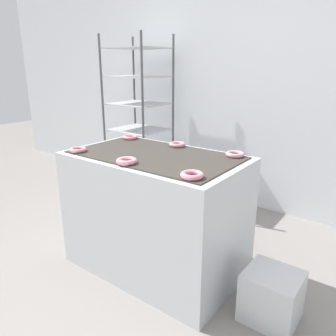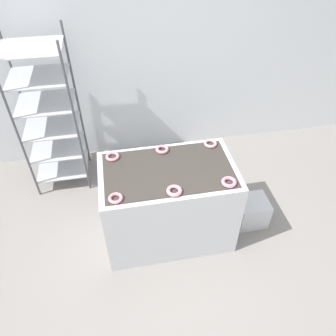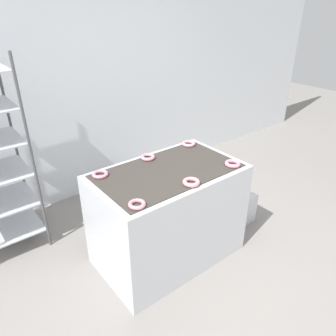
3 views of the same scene
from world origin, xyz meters
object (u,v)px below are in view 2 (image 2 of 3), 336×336
object	(u,v)px
donut_far_left	(112,156)
baking_rack_cart	(49,115)
donut_near_left	(116,198)
fryer_machine	(168,203)
glaze_bin	(251,211)
donut_near_right	(229,182)
donut_near_center	(174,191)
donut_far_right	(210,144)
donut_far_center	(162,149)

from	to	relation	value
donut_far_left	baking_rack_cart	bearing A→B (deg)	127.74
donut_near_left	fryer_machine	bearing A→B (deg)	29.58
glaze_bin	donut_far_left	bearing A→B (deg)	168.50
glaze_bin	donut_near_right	xyz separation A→B (m)	(-0.42, -0.24, 0.73)
donut_near_left	donut_near_center	world-z (taller)	donut_near_center
donut_near_center	donut_far_right	size ratio (longest dim) A/B	1.03
donut_far_center	donut_near_center	bearing A→B (deg)	-89.86
fryer_machine	donut_near_left	size ratio (longest dim) A/B	10.27
glaze_bin	donut_far_center	world-z (taller)	donut_far_center
donut_near_center	donut_far_center	size ratio (longest dim) A/B	1.05
fryer_machine	donut_near_center	world-z (taller)	donut_near_center
fryer_machine	donut_near_right	size ratio (longest dim) A/B	9.44
baking_rack_cart	donut_far_left	xyz separation A→B (m)	(0.62, -0.80, -0.01)
donut_near_right	donut_far_right	world-z (taller)	donut_near_right
baking_rack_cart	donut_far_center	distance (m)	1.34
glaze_bin	donut_far_center	distance (m)	1.20
donut_near_left	donut_far_center	xyz separation A→B (m)	(0.47, 0.54, 0.00)
baking_rack_cart	donut_near_right	distance (m)	2.04
donut_near_left	donut_near_center	distance (m)	0.47
donut_near_left	donut_near_center	size ratio (longest dim) A/B	0.92
donut_near_left	donut_near_right	bearing A→B (deg)	0.53
glaze_bin	donut_near_left	size ratio (longest dim) A/B	2.63
donut_near_right	donut_far_center	world-z (taller)	donut_near_right
donut_near_center	donut_far_center	world-z (taller)	donut_near_center
donut_far_center	fryer_machine	bearing A→B (deg)	-88.83
donut_far_center	donut_far_right	distance (m)	0.47
glaze_bin	donut_near_left	bearing A→B (deg)	-169.75
donut_far_center	donut_far_left	bearing A→B (deg)	-177.71
donut_far_left	fryer_machine	bearing A→B (deg)	-28.45
donut_far_left	donut_far_right	bearing A→B (deg)	1.37
glaze_bin	donut_far_left	xyz separation A→B (m)	(-1.36, 0.28, 0.73)
fryer_machine	donut_near_center	bearing A→B (deg)	-90.88
baking_rack_cart	donut_near_right	size ratio (longest dim) A/B	13.64
donut_near_center	donut_far_left	bearing A→B (deg)	131.21
donut_near_center	donut_near_left	bearing A→B (deg)	179.14
donut_near_center	fryer_machine	bearing A→B (deg)	89.12
baking_rack_cart	donut_far_right	size ratio (longest dim) A/B	14.02
donut_far_left	donut_far_center	xyz separation A→B (m)	(0.46, 0.02, 0.00)
donut_far_right	donut_near_left	bearing A→B (deg)	-149.79
donut_near_center	donut_far_center	bearing A→B (deg)	90.14
baking_rack_cart	glaze_bin	xyz separation A→B (m)	(1.98, -1.08, -0.74)
donut_far_center	donut_far_right	xyz separation A→B (m)	(0.47, 0.00, -0.00)
baking_rack_cart	donut_far_right	distance (m)	1.74
glaze_bin	donut_far_right	bearing A→B (deg)	145.02
glaze_bin	donut_far_left	distance (m)	1.57
glaze_bin	baking_rack_cart	bearing A→B (deg)	151.39
donut_near_right	donut_near_center	bearing A→B (deg)	-178.09
donut_near_left	donut_far_left	world-z (taller)	same
fryer_machine	donut_far_left	distance (m)	0.70
donut_far_center	donut_far_right	world-z (taller)	donut_far_center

